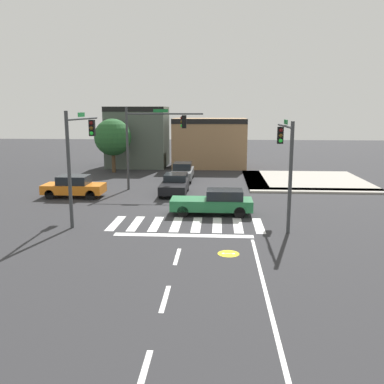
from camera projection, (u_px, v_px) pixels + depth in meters
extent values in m
plane|color=#2B2B2D|center=(192.00, 206.00, 26.88)|extent=(120.00, 120.00, 0.00)
cube|color=silver|center=(116.00, 223.00, 22.71)|extent=(0.48, 3.01, 0.01)
cube|color=silver|center=(136.00, 223.00, 22.64)|extent=(0.48, 3.01, 0.01)
cube|color=silver|center=(156.00, 224.00, 22.57)|extent=(0.48, 3.01, 0.01)
cube|color=silver|center=(176.00, 224.00, 22.51)|extent=(0.48, 3.01, 0.01)
cube|color=silver|center=(197.00, 225.00, 22.44)|extent=(0.48, 3.01, 0.01)
cube|color=silver|center=(217.00, 225.00, 22.37)|extent=(0.48, 3.01, 0.01)
cube|color=silver|center=(238.00, 225.00, 22.30)|extent=(0.48, 3.01, 0.01)
cube|color=silver|center=(259.00, 226.00, 22.23)|extent=(0.48, 3.01, 0.01)
cube|color=white|center=(183.00, 235.00, 20.51)|extent=(6.80, 0.50, 0.01)
cube|color=white|center=(177.00, 256.00, 17.57)|extent=(0.16, 2.00, 0.01)
cube|color=white|center=(165.00, 298.00, 13.66)|extent=(0.16, 2.00, 0.01)
cube|color=white|center=(143.00, 374.00, 9.74)|extent=(0.16, 2.00, 0.01)
cube|color=white|center=(279.00, 344.00, 11.00)|extent=(0.14, 18.00, 0.01)
cylinder|color=yellow|center=(228.00, 254.00, 17.91)|extent=(0.92, 0.92, 0.01)
cylinder|color=white|center=(224.00, 253.00, 17.92)|extent=(0.15, 0.15, 0.00)
cylinder|color=white|center=(233.00, 254.00, 17.90)|extent=(0.15, 0.15, 0.00)
cube|color=white|center=(228.00, 254.00, 17.91)|extent=(0.41, 0.04, 0.00)
cube|color=#9E998E|center=(317.00, 191.00, 31.40)|extent=(10.00, 1.60, 0.15)
cube|color=#9E998E|center=(255.00, 180.00, 36.36)|extent=(1.60, 10.00, 0.15)
cube|color=#9E998E|center=(304.00, 180.00, 36.10)|extent=(10.00, 10.00, 0.15)
cube|color=#4C564C|center=(138.00, 137.00, 44.93)|extent=(6.12, 5.21, 6.29)
cube|color=black|center=(133.00, 109.00, 42.02)|extent=(6.12, 0.50, 0.50)
cube|color=#93704C|center=(210.00, 143.00, 44.63)|extent=(7.57, 5.33, 5.10)
cube|color=black|center=(209.00, 121.00, 41.77)|extent=(7.57, 0.50, 0.50)
cylinder|color=#383A3D|center=(290.00, 178.00, 20.43)|extent=(0.18, 0.18, 5.46)
cylinder|color=#383A3D|center=(285.00, 126.00, 22.29)|extent=(0.12, 4.75, 0.12)
cube|color=black|center=(280.00, 135.00, 23.93)|extent=(0.32, 0.32, 0.95)
sphere|color=#470A0A|center=(281.00, 130.00, 23.70)|extent=(0.22, 0.22, 0.22)
sphere|color=#4C330C|center=(281.00, 135.00, 23.76)|extent=(0.22, 0.22, 0.22)
sphere|color=#1ED833|center=(281.00, 141.00, 23.82)|extent=(0.22, 0.22, 0.22)
cube|color=#197233|center=(286.00, 122.00, 22.02)|extent=(0.03, 1.10, 0.24)
cylinder|color=#383A3D|center=(69.00, 171.00, 21.29)|extent=(0.18, 0.18, 5.95)
cylinder|color=#383A3D|center=(83.00, 119.00, 23.35)|extent=(0.12, 5.21, 0.12)
cube|color=black|center=(92.00, 128.00, 25.03)|extent=(0.32, 0.32, 0.95)
sphere|color=#470A0A|center=(91.00, 123.00, 24.81)|extent=(0.22, 0.22, 0.22)
sphere|color=#4C330C|center=(91.00, 128.00, 24.87)|extent=(0.22, 0.22, 0.22)
sphere|color=#1ED833|center=(91.00, 133.00, 24.92)|extent=(0.22, 0.22, 0.22)
cube|color=#197233|center=(81.00, 115.00, 23.06)|extent=(0.03, 1.10, 0.24)
cylinder|color=#383A3D|center=(127.00, 149.00, 31.71)|extent=(0.18, 0.18, 6.18)
cylinder|color=#383A3D|center=(165.00, 114.00, 31.03)|extent=(5.68, 0.12, 0.12)
cube|color=black|center=(184.00, 122.00, 31.05)|extent=(0.32, 0.32, 0.95)
sphere|color=#470A0A|center=(182.00, 118.00, 31.00)|extent=(0.22, 0.22, 0.22)
sphere|color=#4C330C|center=(182.00, 122.00, 31.06)|extent=(0.22, 0.22, 0.22)
sphere|color=#1ED833|center=(182.00, 126.00, 31.12)|extent=(0.22, 0.22, 0.22)
cube|color=#197233|center=(161.00, 111.00, 31.00)|extent=(1.10, 0.03, 0.24)
cube|color=orange|center=(74.00, 188.00, 29.37)|extent=(4.15, 1.85, 0.62)
cube|color=black|center=(74.00, 180.00, 29.25)|extent=(2.04, 1.63, 0.59)
cylinder|color=black|center=(97.00, 190.00, 30.14)|extent=(0.66, 0.22, 0.66)
cylinder|color=black|center=(91.00, 195.00, 28.54)|extent=(0.66, 0.22, 0.66)
cylinder|color=black|center=(59.00, 190.00, 30.31)|extent=(0.66, 0.22, 0.66)
cylinder|color=black|center=(50.00, 194.00, 28.71)|extent=(0.66, 0.22, 0.66)
cube|color=slate|center=(182.00, 173.00, 36.27)|extent=(1.73, 4.51, 0.64)
cube|color=black|center=(183.00, 166.00, 36.45)|extent=(1.52, 2.06, 0.56)
cylinder|color=black|center=(190.00, 180.00, 34.78)|extent=(0.22, 0.69, 0.69)
cylinder|color=black|center=(172.00, 179.00, 34.87)|extent=(0.22, 0.69, 0.69)
cylinder|color=black|center=(192.00, 174.00, 37.78)|extent=(0.22, 0.69, 0.69)
cylinder|color=black|center=(176.00, 174.00, 37.88)|extent=(0.22, 0.69, 0.69)
cube|color=black|center=(174.00, 186.00, 30.32)|extent=(1.84, 4.13, 0.60)
cube|color=black|center=(176.00, 177.00, 31.18)|extent=(1.62, 1.95, 0.48)
cylinder|color=black|center=(184.00, 194.00, 28.95)|extent=(0.22, 0.63, 0.63)
cylinder|color=black|center=(161.00, 194.00, 29.05)|extent=(0.22, 0.63, 0.63)
cylinder|color=black|center=(187.00, 187.00, 31.70)|extent=(0.22, 0.63, 0.63)
cylinder|color=black|center=(166.00, 186.00, 31.80)|extent=(0.22, 0.63, 0.63)
cube|color=#1E6638|center=(211.00, 204.00, 24.54)|extent=(4.72, 1.70, 0.62)
cube|color=black|center=(225.00, 194.00, 24.38)|extent=(2.07, 1.50, 0.55)
cylinder|color=black|center=(183.00, 211.00, 23.97)|extent=(0.65, 0.22, 0.65)
cylinder|color=black|center=(185.00, 206.00, 25.42)|extent=(0.65, 0.22, 0.65)
cylinder|color=black|center=(240.00, 212.00, 23.77)|extent=(0.65, 0.22, 0.65)
cylinder|color=black|center=(238.00, 206.00, 25.22)|extent=(0.65, 0.22, 0.65)
cylinder|color=#4C3823|center=(113.00, 158.00, 40.86)|extent=(0.36, 0.36, 2.80)
sphere|color=#235628|center=(113.00, 137.00, 40.47)|extent=(3.53, 3.53, 3.53)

